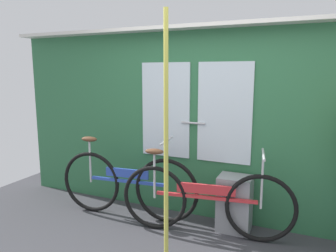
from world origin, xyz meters
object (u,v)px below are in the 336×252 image
(bicycle_near_door, at_px, (205,201))
(bicycle_leaning_behind, at_px, (127,184))
(handrail_pole, at_px, (165,153))
(trash_bin_by_wall, at_px, (235,203))

(bicycle_near_door, relative_size, bicycle_leaning_behind, 1.05)
(handrail_pole, bearing_deg, bicycle_near_door, 84.91)
(bicycle_leaning_behind, height_order, trash_bin_by_wall, bicycle_leaning_behind)
(bicycle_leaning_behind, bearing_deg, bicycle_near_door, -9.34)
(bicycle_near_door, height_order, bicycle_leaning_behind, bicycle_leaning_behind)
(bicycle_leaning_behind, distance_m, trash_bin_by_wall, 1.24)
(bicycle_leaning_behind, relative_size, handrail_pole, 0.79)
(bicycle_near_door, height_order, trash_bin_by_wall, bicycle_near_door)
(bicycle_near_door, relative_size, handrail_pole, 0.83)
(bicycle_leaning_behind, bearing_deg, handrail_pole, -50.65)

